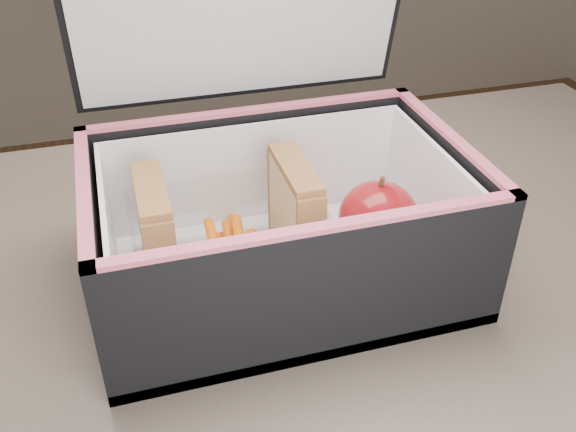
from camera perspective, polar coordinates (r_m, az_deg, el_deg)
name	(u,v)px	position (r m, az deg, el deg)	size (l,w,h in m)	color
kitchen_table	(266,389)	(0.64, -1.99, -15.10)	(1.20, 0.80, 0.75)	#62564A
lunch_bag	(279,213)	(0.58, -0.80, 0.26)	(0.33, 0.27, 0.34)	black
plastic_tub	(229,241)	(0.59, -5.29, -2.21)	(0.17, 0.12, 0.07)	white
sandwich_left	(157,236)	(0.57, -11.60, -1.73)	(0.03, 0.09, 0.10)	tan
sandwich_right	(295,213)	(0.59, 0.64, 0.25)	(0.03, 0.09, 0.10)	tan
carrot_sticks	(235,260)	(0.59, -4.78, -3.93)	(0.05, 0.15, 0.03)	#D64B15
paper_napkin	(379,247)	(0.63, 8.09, -2.74)	(0.07, 0.07, 0.01)	white
red_apple	(378,218)	(0.61, 8.02, -0.14)	(0.10, 0.10, 0.08)	maroon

